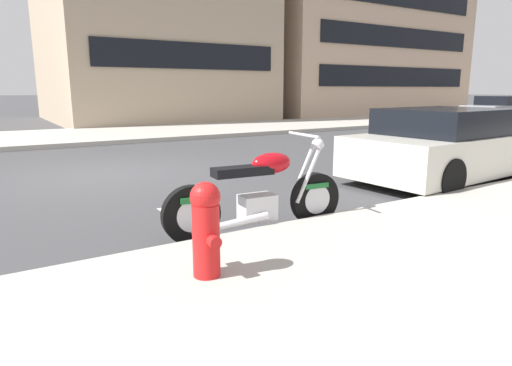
{
  "coord_description": "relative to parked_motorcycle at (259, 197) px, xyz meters",
  "views": [
    {
      "loc": [
        -1.99,
        -8.63,
        1.61
      ],
      "look_at": [
        0.59,
        -4.46,
        0.57
      ],
      "focal_mm": 31.03,
      "sensor_mm": 36.0,
      "label": 1
    }
  ],
  "objects": [
    {
      "name": "townhouse_far_uphill",
      "position": [
        18.21,
        18.33,
        4.84
      ],
      "size": [
        13.93,
        8.86,
        10.53
      ],
      "color": "tan",
      "rests_on": "ground"
    },
    {
      "name": "parked_car_at_intersection",
      "position": [
        4.5,
        0.78,
        0.19
      ],
      "size": [
        4.16,
        2.06,
        1.28
      ],
      "rotation": [
        0.0,
        0.0,
        0.07
      ],
      "color": "beige",
      "rests_on": "ground"
    },
    {
      "name": "car_opposite_curb",
      "position": [
        19.52,
        8.49,
        0.19
      ],
      "size": [
        4.63,
        2.07,
        1.29
      ],
      "rotation": [
        0.0,
        0.0,
        3.22
      ],
      "color": "gray",
      "rests_on": "ground"
    },
    {
      "name": "fire_hydrant",
      "position": [
        -1.16,
        -1.05,
        0.12
      ],
      "size": [
        0.24,
        0.36,
        0.77
      ],
      "color": "red",
      "rests_on": "sidewalk_near_curb"
    },
    {
      "name": "parked_motorcycle",
      "position": [
        0.0,
        0.0,
        0.0
      ],
      "size": [
        2.2,
        0.62,
        1.11
      ],
      "rotation": [
        0.0,
        0.0,
        -0.09
      ],
      "color": "black",
      "rests_on": "ground"
    },
    {
      "name": "parking_stall_stripe",
      "position": [
        -0.59,
        0.52,
        -0.42
      ],
      "size": [
        0.12,
        2.2,
        0.01
      ],
      "primitive_type": "cube",
      "color": "silver",
      "rests_on": "ground"
    },
    {
      "name": "sidewalk_far_curb",
      "position": [
        11.41,
        11.64,
        -0.36
      ],
      "size": [
        120.0,
        5.0,
        0.14
      ],
      "primitive_type": "cube",
      "color": "#ADA89E",
      "rests_on": "ground"
    },
    {
      "name": "ground_plane",
      "position": [
        -0.59,
        4.53,
        -0.43
      ],
      "size": [
        260.0,
        260.0,
        0.0
      ],
      "primitive_type": "plane",
      "color": "#3D3D3F"
    }
  ]
}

